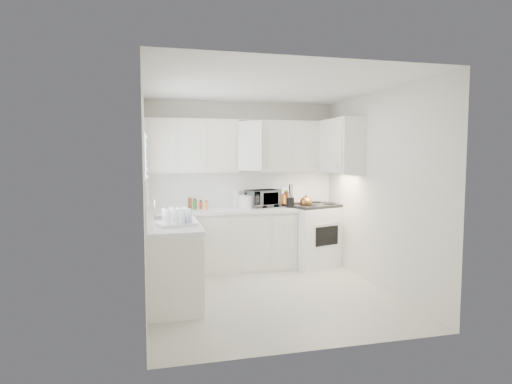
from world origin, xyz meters
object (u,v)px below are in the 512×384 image
object	(u,v)px
rice_cooker	(246,200)
dish_rack	(176,216)
stove	(313,226)
tea_kettle	(306,202)
microwave	(263,196)
utensil_crock	(291,196)

from	to	relation	value
rice_cooker	dish_rack	bearing A→B (deg)	-125.26
stove	tea_kettle	world-z (taller)	stove
dish_rack	microwave	bearing A→B (deg)	32.22
microwave	dish_rack	world-z (taller)	microwave
stove	microwave	xyz separation A→B (m)	(-0.80, 0.12, 0.48)
tea_kettle	utensil_crock	bearing A→B (deg)	140.39
tea_kettle	microwave	bearing A→B (deg)	134.88
utensil_crock	dish_rack	bearing A→B (deg)	-144.39
rice_cooker	utensil_crock	xyz separation A→B (m)	(0.68, -0.14, 0.07)
tea_kettle	rice_cooker	world-z (taller)	rice_cooker
microwave	dish_rack	bearing A→B (deg)	-151.25
rice_cooker	tea_kettle	bearing A→B (deg)	-10.55
microwave	rice_cooker	xyz separation A→B (m)	(-0.29, -0.06, -0.05)
utensil_crock	microwave	bearing A→B (deg)	152.32
stove	tea_kettle	bearing A→B (deg)	-156.46
tea_kettle	microwave	distance (m)	0.68
tea_kettle	stove	bearing A→B (deg)	21.26
stove	utensil_crock	xyz separation A→B (m)	(-0.40, -0.08, 0.51)
tea_kettle	rice_cooker	size ratio (longest dim) A/B	1.00
rice_cooker	dish_rack	distance (m)	1.86
tea_kettle	utensil_crock	world-z (taller)	utensil_crock
tea_kettle	utensil_crock	distance (m)	0.25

